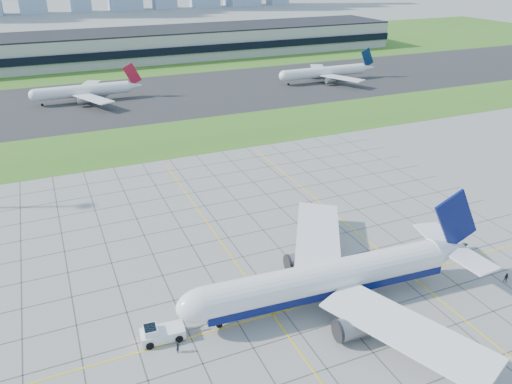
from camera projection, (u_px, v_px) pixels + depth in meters
The scene contains 12 objects.
ground at pixel (319, 293), 87.48m from camera, with size 1400.00×1400.00×0.00m, color #9B9B96.
grass_median at pixel (180, 137), 162.03m from camera, with size 700.00×35.00×0.04m, color #3A6C1E.
asphalt_taxiway at pixel (144, 97), 207.58m from camera, with size 700.00×75.00×0.04m, color #383838.
grass_far at pixel (105, 54), 298.71m from camera, with size 700.00×145.00×0.04m, color #3A6C1E.
apron_markings at pixel (292, 260), 96.82m from camera, with size 120.00×130.00×0.03m.
terminal at pixel (180, 42), 288.91m from camera, with size 260.00×43.00×15.80m.
airliner at pixel (329, 279), 83.12m from camera, with size 55.35×55.94×17.41m.
pushback_tug at pixel (160, 333), 76.30m from camera, with size 9.87×3.82×2.72m.
crew_near at pixel (178, 347), 73.93m from camera, with size 0.71×0.47×1.95m, color black.
crew_far at pixel (507, 278), 89.90m from camera, with size 0.88×0.69×1.82m, color black.
distant_jet_1 at pixel (85, 91), 199.87m from camera, with size 41.76×42.66×14.08m.
distant_jet_2 at pixel (325, 72), 232.04m from camera, with size 48.00×42.66×14.08m.
Camera 1 is at (-38.64, -61.09, 53.50)m, focal length 35.00 mm.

